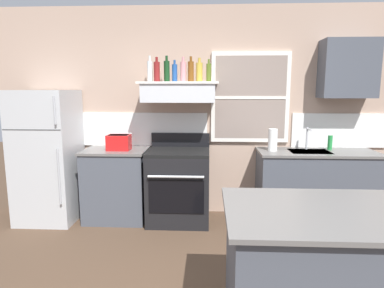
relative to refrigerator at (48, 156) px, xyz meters
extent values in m
cube|color=tan|center=(1.90, 0.39, 0.53)|extent=(5.40, 0.06, 2.70)
cube|color=white|center=(0.75, 0.35, 0.31)|extent=(2.50, 0.02, 0.44)
cube|color=white|center=(3.70, 0.35, 0.31)|extent=(1.20, 0.02, 0.44)
cube|color=white|center=(2.55, 0.34, 0.73)|extent=(1.00, 0.04, 1.15)
cube|color=gray|center=(2.55, 0.33, 0.73)|extent=(0.90, 0.01, 1.05)
cube|color=white|center=(2.55, 0.32, 0.73)|extent=(0.90, 0.02, 0.04)
cube|color=#B7BABC|center=(0.00, 0.00, 0.00)|extent=(0.70, 0.68, 1.65)
cube|color=#333333|center=(0.00, -0.34, 0.38)|extent=(0.69, 0.00, 0.01)
cylinder|color=#A5A8AD|center=(0.30, -0.37, -0.16)|extent=(0.02, 0.02, 0.66)
cylinder|color=#A5A8AD|center=(0.30, -0.37, 0.60)|extent=(0.02, 0.02, 0.31)
cube|color=#474C56|center=(0.85, 0.06, -0.38)|extent=(0.76, 0.60, 0.88)
cube|color=#605E5B|center=(0.85, 0.06, 0.07)|extent=(0.79, 0.63, 0.03)
cube|color=red|center=(0.91, 0.01, 0.18)|extent=(0.28, 0.20, 0.19)
cube|color=black|center=(0.91, 0.01, 0.27)|extent=(0.24, 0.16, 0.01)
cube|color=black|center=(0.76, 0.01, 0.22)|extent=(0.02, 0.03, 0.02)
cube|color=black|center=(1.65, 0.02, -0.39)|extent=(0.76, 0.64, 0.87)
cube|color=black|center=(1.65, 0.02, 0.07)|extent=(0.76, 0.64, 0.04)
cube|color=black|center=(1.65, 0.31, 0.18)|extent=(0.76, 0.06, 0.18)
cube|color=black|center=(1.65, -0.30, -0.40)|extent=(0.65, 0.01, 0.40)
cylinder|color=silver|center=(1.65, -0.34, -0.15)|extent=(0.65, 0.03, 0.03)
cube|color=silver|center=(1.65, 0.12, 0.79)|extent=(0.88, 0.48, 0.22)
cube|color=#262628|center=(1.65, -0.10, 0.71)|extent=(0.75, 0.02, 0.04)
cube|color=white|center=(1.65, 0.12, 0.91)|extent=(0.96, 0.52, 0.02)
cylinder|color=silver|center=(1.29, 0.16, 1.05)|extent=(0.06, 0.06, 0.25)
cylinder|color=silver|center=(1.29, 0.16, 1.21)|extent=(0.03, 0.03, 0.06)
cylinder|color=maroon|center=(1.39, 0.08, 1.04)|extent=(0.07, 0.07, 0.24)
cylinder|color=maroon|center=(1.39, 0.08, 1.19)|extent=(0.03, 0.03, 0.06)
cylinder|color=#143819|center=(1.50, 0.14, 1.05)|extent=(0.07, 0.07, 0.25)
cylinder|color=#143819|center=(1.50, 0.14, 1.20)|extent=(0.03, 0.03, 0.06)
cylinder|color=#1E478C|center=(1.60, 0.16, 1.03)|extent=(0.07, 0.07, 0.21)
cylinder|color=#1E478C|center=(1.60, 0.16, 1.16)|extent=(0.03, 0.03, 0.05)
cylinder|color=#C67F84|center=(1.70, 0.12, 1.04)|extent=(0.07, 0.07, 0.24)
cylinder|color=#C67F84|center=(1.70, 0.12, 1.19)|extent=(0.03, 0.03, 0.06)
cylinder|color=brown|center=(1.80, 0.14, 1.04)|extent=(0.07, 0.07, 0.24)
cylinder|color=brown|center=(1.80, 0.14, 1.20)|extent=(0.03, 0.03, 0.06)
cylinder|color=#B29333|center=(1.90, 0.15, 1.04)|extent=(0.08, 0.08, 0.23)
cylinder|color=#B29333|center=(1.90, 0.15, 1.18)|extent=(0.03, 0.03, 0.06)
cylinder|color=#4C601E|center=(2.01, 0.15, 1.03)|extent=(0.06, 0.06, 0.22)
cylinder|color=#4C601E|center=(2.01, 0.15, 1.17)|extent=(0.03, 0.03, 0.05)
cube|color=#474C56|center=(3.35, 0.06, -0.38)|extent=(1.40, 0.60, 0.88)
cube|color=#605E5B|center=(3.35, 0.06, 0.07)|extent=(1.43, 0.63, 0.03)
cube|color=#B7BABC|center=(3.25, 0.04, 0.08)|extent=(0.48, 0.36, 0.01)
cylinder|color=silver|center=(3.25, 0.18, 0.23)|extent=(0.03, 0.03, 0.28)
cylinder|color=silver|center=(3.25, 0.10, 0.35)|extent=(0.02, 0.16, 0.02)
cylinder|color=white|center=(2.80, 0.06, 0.22)|extent=(0.11, 0.11, 0.27)
cylinder|color=#268C3F|center=(3.53, 0.16, 0.18)|extent=(0.06, 0.06, 0.18)
cube|color=#474C56|center=(2.83, -1.98, -0.38)|extent=(1.32, 0.82, 0.88)
cube|color=#605E5B|center=(2.83, -1.98, 0.07)|extent=(1.40, 0.90, 0.03)
cube|color=#474C56|center=(3.70, 0.20, 1.08)|extent=(0.64, 0.32, 0.70)
camera|label=1|loc=(2.02, -4.01, 0.83)|focal=31.18mm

